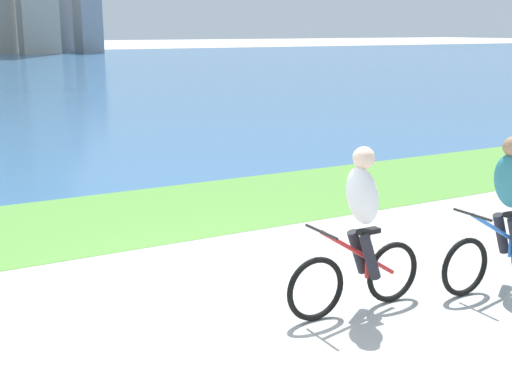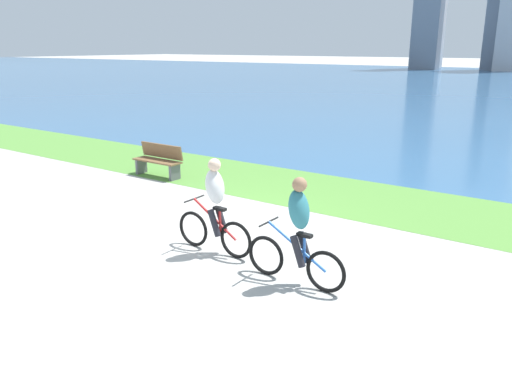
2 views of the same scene
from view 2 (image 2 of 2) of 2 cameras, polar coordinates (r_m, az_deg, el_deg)
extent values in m
plane|color=#B2AFA8|center=(10.30, -4.65, -3.94)|extent=(300.00, 300.00, 0.00)
cube|color=#59933D|center=(13.10, 5.25, 0.46)|extent=(120.00, 3.18, 0.01)
torus|color=black|center=(9.30, -7.04, -4.11)|extent=(0.66, 0.06, 0.66)
torus|color=black|center=(8.72, -2.28, -5.40)|extent=(0.66, 0.06, 0.66)
cylinder|color=red|center=(8.89, -4.66, -3.03)|extent=(0.94, 0.04, 0.62)
cylinder|color=red|center=(8.83, -4.05, -3.48)|extent=(0.04, 0.04, 0.48)
cube|color=black|center=(8.75, -4.08, -1.89)|extent=(0.24, 0.10, 0.05)
cylinder|color=black|center=(9.08, -6.93, -0.75)|extent=(0.03, 0.52, 0.03)
ellipsoid|color=white|center=(8.70, -4.63, 0.61)|extent=(0.40, 0.36, 0.65)
sphere|color=beige|center=(8.60, -4.68, 3.05)|extent=(0.22, 0.22, 0.22)
cylinder|color=#26262D|center=(8.78, -4.71, -3.48)|extent=(0.27, 0.11, 0.49)
cylinder|color=#26262D|center=(8.93, -3.89, -3.13)|extent=(0.27, 0.11, 0.49)
torus|color=black|center=(8.11, 1.12, -7.12)|extent=(0.65, 0.06, 0.65)
torus|color=black|center=(7.62, 7.81, -8.85)|extent=(0.65, 0.06, 0.65)
cylinder|color=blue|center=(7.73, 4.56, -6.07)|extent=(1.03, 0.04, 0.61)
cylinder|color=blue|center=(7.69, 5.42, -6.62)|extent=(0.04, 0.04, 0.47)
cube|color=black|center=(7.59, 5.47, -4.83)|extent=(0.24, 0.10, 0.05)
cylinder|color=black|center=(7.87, 1.44, -3.35)|extent=(0.03, 0.52, 0.03)
ellipsoid|color=teal|center=(7.51, 4.84, -1.96)|extent=(0.40, 0.36, 0.65)
sphere|color=#A57A59|center=(7.40, 4.91, 0.84)|extent=(0.22, 0.22, 0.22)
cylinder|color=#26262D|center=(7.62, 4.70, -6.66)|extent=(0.27, 0.11, 0.49)
cylinder|color=#26262D|center=(7.78, 5.45, -6.18)|extent=(0.27, 0.11, 0.49)
cube|color=brown|center=(14.34, -11.02, 3.45)|extent=(1.50, 0.45, 0.04)
cube|color=brown|center=(14.43, -10.52, 4.56)|extent=(1.50, 0.11, 0.40)
cube|color=#595960|center=(13.95, -9.10, 2.23)|extent=(0.08, 0.37, 0.45)
cube|color=#595960|center=(14.86, -12.73, 2.89)|extent=(0.08, 0.37, 0.45)
cube|color=#B7B7BC|center=(87.48, 19.58, 19.24)|extent=(2.41, 3.60, 19.24)
cube|color=slate|center=(84.73, 25.83, 18.52)|extent=(3.28, 3.16, 18.62)
camera|label=1|loc=(9.52, -47.35, 6.72)|focal=47.40mm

